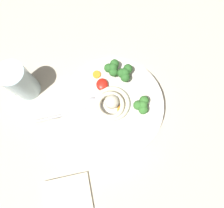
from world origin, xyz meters
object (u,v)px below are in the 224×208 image
(drinking_glass, at_px, (20,82))
(folded_napkin, at_px, (70,202))
(soup_bowl, at_px, (112,107))
(soup_spoon, at_px, (89,109))
(noodle_pile, at_px, (111,103))

(drinking_glass, relative_size, folded_napkin, 0.95)
(soup_bowl, height_order, soup_spoon, soup_spoon)
(noodle_pile, height_order, drinking_glass, drinking_glass)
(soup_spoon, distance_m, drinking_glass, 0.21)
(noodle_pile, relative_size, soup_spoon, 0.61)
(drinking_glass, bearing_deg, soup_bowl, 72.30)
(soup_bowl, xyz_separation_m, noodle_pile, (0.00, -0.00, 0.04))
(folded_napkin, bearing_deg, noodle_pile, 152.64)
(noodle_pile, height_order, folded_napkin, noodle_pile)
(soup_bowl, xyz_separation_m, drinking_glass, (-0.08, -0.25, 0.03))
(soup_bowl, bearing_deg, soup_spoon, -79.64)
(soup_bowl, bearing_deg, drinking_glass, -107.70)
(soup_spoon, xyz_separation_m, folded_napkin, (0.23, -0.06, -0.06))
(soup_spoon, relative_size, drinking_glass, 1.42)
(soup_bowl, relative_size, noodle_pile, 2.61)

